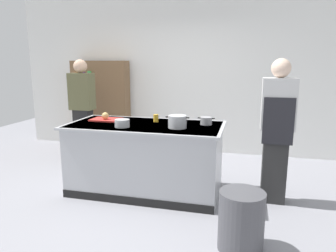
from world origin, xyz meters
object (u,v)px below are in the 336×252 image
stock_pot (177,122)px  trash_bin (241,221)px  sauce_pan (206,121)px  bookshelf (101,105)px  mixing_bowl (122,123)px  onion (105,116)px  juice_cup (156,118)px  person_chef (277,128)px  person_guest (83,109)px

stock_pot → trash_bin: size_ratio=0.52×
sauce_pan → bookshelf: bearing=144.1°
sauce_pan → trash_bin: bearing=-67.9°
sauce_pan → mixing_bowl: size_ratio=1.17×
onion → stock_pot: (1.04, -0.21, 0.01)m
sauce_pan → bookshelf: 2.78m
trash_bin → bookshelf: (-2.74, 2.84, 0.58)m
stock_pot → juice_cup: (-0.36, 0.30, -0.03)m
mixing_bowl → person_chef: 1.84m
person_chef → person_guest: 3.13m
onion → mixing_bowl: bearing=-41.0°
onion → mixing_bowl: size_ratio=0.53×
mixing_bowl → person_guest: bearing=135.5°
onion → person_guest: (-0.82, 0.85, -0.06)m
sauce_pan → onion: bearing=-176.9°
sauce_pan → mixing_bowl: bearing=-157.5°
mixing_bowl → person_guest: (-1.20, 1.18, -0.04)m
person_guest → sauce_pan: bearing=68.1°
onion → stock_pot: bearing=-11.5°
bookshelf → person_chef: bearing=-29.0°
sauce_pan → person_chef: person_chef is taller
trash_bin → person_chef: 1.34m
onion → mixing_bowl: 0.50m
stock_pot → juice_cup: stock_pot is taller
person_chef → person_guest: size_ratio=1.00×
bookshelf → juice_cup: bearing=-45.5°
person_chef → person_guest: (-3.01, 0.86, -0.00)m
person_guest → person_chef: bearing=71.8°
sauce_pan → trash_bin: size_ratio=0.39×
mixing_bowl → juice_cup: bearing=54.2°
trash_bin → onion: bearing=148.3°
sauce_pan → person_guest: (-2.17, 0.77, -0.04)m
onion → juice_cup: onion is taller
juice_cup → bookshelf: bearing=134.5°
stock_pot → juice_cup: size_ratio=2.88×
juice_cup → onion: bearing=-172.4°
onion → person_chef: bearing=-0.4°
onion → stock_pot: 1.06m
sauce_pan → juice_cup: (-0.67, 0.02, 0.00)m
bookshelf → onion: bearing=-62.1°
person_guest → bookshelf: (-0.09, 0.86, -0.06)m
mixing_bowl → trash_bin: (1.46, -0.81, -0.67)m
sauce_pan → mixing_bowl: 1.05m
mixing_bowl → person_chef: person_chef is taller
juice_cup → person_guest: 1.68m
sauce_pan → person_chef: (0.84, -0.09, -0.03)m
stock_pot → person_chef: 1.17m
stock_pot → juice_cup: 0.47m
juice_cup → trash_bin: size_ratio=0.18×
stock_pot → juice_cup: bearing=139.8°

